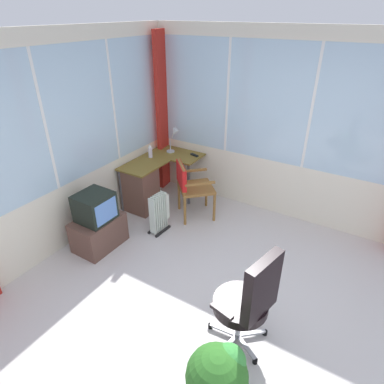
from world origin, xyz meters
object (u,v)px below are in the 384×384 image
object	(u,v)px
tv_remote	(194,155)
tv_on_stand	(98,224)
spray_bottle	(150,151)
office_chair	(250,298)
space_heater	(160,212)
potted_plant	(218,375)
desk_lamp	(175,136)
desk	(143,185)
wooden_armchair	(188,183)

from	to	relation	value
tv_remote	tv_on_stand	distance (m)	1.89
spray_bottle	office_chair	size ratio (longest dim) A/B	0.20
space_heater	potted_plant	bearing A→B (deg)	-132.95
desk_lamp	potted_plant	xyz separation A→B (m)	(-2.79, -2.26, -0.68)
spray_bottle	space_heater	distance (m)	1.10
desk	tv_remote	bearing A→B (deg)	-32.04
tv_remote	office_chair	distance (m)	2.90
potted_plant	desk_lamp	bearing A→B (deg)	39.03
tv_on_stand	spray_bottle	bearing A→B (deg)	7.92
desk_lamp	potted_plant	size ratio (longest dim) A/B	0.73
desk_lamp	wooden_armchair	bearing A→B (deg)	-133.95
spray_bottle	space_heater	size ratio (longest dim) A/B	0.37
desk_lamp	spray_bottle	distance (m)	0.50
potted_plant	wooden_armchair	bearing A→B (deg)	36.80
office_chair	potted_plant	bearing A→B (deg)	-179.04
tv_remote	potted_plant	world-z (taller)	tv_remote
tv_remote	wooden_armchair	world-z (taller)	wooden_armchair
desk	potted_plant	xyz separation A→B (m)	(-2.03, -2.36, -0.09)
spray_bottle	desk_lamp	bearing A→B (deg)	-23.77
space_heater	potted_plant	size ratio (longest dim) A/B	1.05
wooden_armchair	potted_plant	size ratio (longest dim) A/B	1.58
space_heater	wooden_armchair	bearing A→B (deg)	-15.67
desk_lamp	tv_remote	world-z (taller)	desk_lamp
wooden_armchair	space_heater	size ratio (longest dim) A/B	1.50
desk_lamp	tv_on_stand	world-z (taller)	desk_lamp
tv_on_stand	office_chair	bearing A→B (deg)	-99.70
spray_bottle	wooden_armchair	size ratio (longest dim) A/B	0.25
desk	space_heater	distance (m)	0.69
desk	tv_on_stand	size ratio (longest dim) A/B	1.55
desk	tv_remote	xyz separation A→B (m)	(0.75, -0.47, 0.34)
potted_plant	tv_on_stand	bearing A→B (deg)	66.98
desk	spray_bottle	distance (m)	0.55
tv_remote	wooden_armchair	xyz separation A→B (m)	(-0.59, -0.26, -0.17)
desk_lamp	wooden_armchair	world-z (taller)	desk_lamp
office_chair	tv_on_stand	size ratio (longest dim) A/B	1.39
desk	tv_remote	world-z (taller)	tv_remote
desk_lamp	potted_plant	distance (m)	3.65
spray_bottle	space_heater	world-z (taller)	spray_bottle
desk_lamp	tv_remote	xyz separation A→B (m)	(-0.01, -0.37, -0.25)
wooden_armchair	space_heater	xyz separation A→B (m)	(-0.53, 0.15, -0.27)
tv_remote	space_heater	bearing A→B (deg)	-157.89
space_heater	office_chair	bearing A→B (deg)	-121.48
spray_bottle	potted_plant	size ratio (longest dim) A/B	0.39
spray_bottle	wooden_armchair	world-z (taller)	spray_bottle
wooden_armchair	potted_plant	xyz separation A→B (m)	(-2.19, -1.64, -0.26)
tv_remote	wooden_armchair	distance (m)	0.66
office_chair	wooden_armchair	bearing A→B (deg)	45.24
wooden_armchair	spray_bottle	bearing A→B (deg)	78.05
office_chair	space_heater	xyz separation A→B (m)	(1.09, 1.77, -0.31)
desk_lamp	space_heater	bearing A→B (deg)	-157.10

